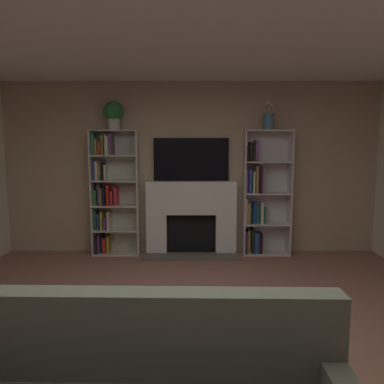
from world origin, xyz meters
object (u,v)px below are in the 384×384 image
Objects in this scene: potted_plant at (115,113)px; fireplace at (192,216)px; coffee_table at (165,345)px; tv at (192,159)px; bookshelf_right at (261,198)px; bookshelf_left at (112,192)px; vase_with_flowers at (270,121)px.

fireplace is at bearing 1.93° from potted_plant.
potted_plant reaches higher than fireplace.
coffee_table is (-0.18, -3.20, -0.27)m from fireplace.
tv is (0.00, 0.08, 0.87)m from fireplace.
bookshelf_right is at bearing 68.84° from coffee_table.
bookshelf_right is at bearing 1.00° from potted_plant.
fireplace is at bearing 0.09° from bookshelf_left.
tv reaches higher than fireplace.
vase_with_flowers is at bearing 0.00° from potted_plant.
bookshelf_right is at bearing -0.01° from fireplace.
vase_with_flowers is at bearing -0.88° from bookshelf_left.
potted_plant is at bearing 107.21° from coffee_table.
coffee_table is at bearing -111.16° from bookshelf_right.
bookshelf_right is 3.48m from coffee_table.
bookshelf_left is 4.46× the size of potted_plant.
coffee_table is at bearing -71.52° from bookshelf_left.
tv is 2.66× the size of vase_with_flowers.
bookshelf_right reaches higher than tv.
bookshelf_left is at bearing 179.12° from vase_with_flowers.
fireplace is 0.87m from tv.
potted_plant reaches higher than bookshelf_left.
fireplace reaches higher than coffee_table.
potted_plant is (0.09, -0.04, 1.19)m from bookshelf_left.
vase_with_flowers is at bearing -22.66° from bookshelf_right.
tv is 0.61× the size of bookshelf_left.
tv is at bearing 90.00° from fireplace.
tv is 2.70× the size of potted_plant.
potted_plant is (-1.16, -0.04, 1.56)m from fireplace.
tv is 1.56× the size of coffee_table.
coffee_table is (-0.18, -3.28, -1.14)m from tv.
fireplace is 3.42× the size of vase_with_flowers.
coffee_table is (-1.24, -3.20, -0.55)m from bookshelf_right.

